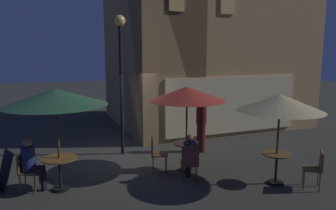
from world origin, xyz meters
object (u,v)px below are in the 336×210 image
at_px(cafe_chair_0, 156,151).
at_px(patron_seated_1, 31,162).
at_px(cafe_table_0, 186,151).
at_px(cafe_chair_3, 316,166).
at_px(patron_seated_0, 189,154).
at_px(cafe_table_2, 276,163).
at_px(patio_umbrella_2, 280,103).
at_px(patio_umbrella_0, 187,94).
at_px(cafe_table_1, 60,166).
at_px(street_lamp_near_corner, 120,57).
at_px(cafe_chair_1, 190,161).
at_px(cafe_chair_2, 25,169).
at_px(patio_umbrella_1, 56,98).
at_px(patron_standing_2, 201,126).

height_order(cafe_chair_0, patron_seated_1, patron_seated_1).
bearing_deg(cafe_table_0, cafe_chair_3, -43.62).
height_order(cafe_chair_0, patron_seated_0, patron_seated_0).
relative_size(cafe_table_2, patio_umbrella_2, 0.35).
distance_m(patio_umbrella_2, cafe_chair_0, 3.37).
bearing_deg(patio_umbrella_0, cafe_table_1, -179.08).
bearing_deg(street_lamp_near_corner, cafe_chair_1, -70.90).
bearing_deg(cafe_chair_3, cafe_chair_2, 20.58).
relative_size(cafe_table_2, cafe_chair_1, 0.80).
height_order(street_lamp_near_corner, cafe_chair_0, street_lamp_near_corner).
xyz_separation_m(patio_umbrella_1, cafe_chair_2, (-0.73, 0.22, -1.62)).
bearing_deg(cafe_chair_1, cafe_chair_3, -99.35).
height_order(cafe_chair_0, cafe_chair_2, cafe_chair_0).
bearing_deg(cafe_table_1, patio_umbrella_1, 0.00).
xyz_separation_m(cafe_table_0, patron_seated_0, (-0.22, -0.64, 0.13)).
xyz_separation_m(cafe_table_0, patron_standing_2, (1.15, 1.34, 0.30)).
xyz_separation_m(patio_umbrella_2, cafe_chair_1, (-1.91, 0.82, -1.42)).
bearing_deg(cafe_table_2, patron_standing_2, 99.49).
relative_size(cafe_table_2, patron_standing_2, 0.46).
xyz_separation_m(street_lamp_near_corner, cafe_table_2, (2.90, -3.66, -2.51)).
height_order(cafe_chair_1, patron_seated_1, patron_seated_1).
xyz_separation_m(cafe_chair_1, cafe_chair_3, (2.57, -1.39, -0.01)).
bearing_deg(cafe_chair_0, cafe_table_2, -19.20).
height_order(cafe_table_2, patron_standing_2, patron_standing_2).
xyz_separation_m(cafe_chair_1, patron_seated_0, (0.05, 0.15, 0.10)).
bearing_deg(cafe_table_0, patio_umbrella_1, -179.08).
relative_size(cafe_table_0, patio_umbrella_2, 0.35).
height_order(cafe_table_0, patron_seated_0, patron_seated_0).
xyz_separation_m(cafe_table_0, patio_umbrella_0, (0.00, 0.00, 1.54)).
relative_size(patron_seated_0, patron_seated_1, 0.96).
distance_m(cafe_chair_2, cafe_chair_3, 6.69).
bearing_deg(cafe_chair_2, patron_standing_2, 29.33).
relative_size(street_lamp_near_corner, patio_umbrella_0, 1.87).
relative_size(cafe_table_1, patio_umbrella_1, 0.33).
relative_size(street_lamp_near_corner, patron_seated_0, 3.58).
distance_m(patio_umbrella_0, patio_umbrella_2, 2.30).
xyz_separation_m(patron_seated_1, patron_standing_2, (4.97, 1.21, 0.14)).
distance_m(patron_seated_0, patron_standing_2, 2.41).
distance_m(patio_umbrella_0, cafe_chair_2, 4.26).
relative_size(cafe_chair_0, cafe_chair_1, 0.95).
xyz_separation_m(cafe_table_2, patio_umbrella_0, (-1.64, 1.61, 1.55)).
xyz_separation_m(cafe_chair_3, patron_seated_0, (-2.52, 1.55, 0.12)).
xyz_separation_m(patio_umbrella_1, patron_seated_0, (3.01, -0.59, -1.49)).
bearing_deg(patron_seated_0, cafe_chair_2, 96.92).
bearing_deg(street_lamp_near_corner, cafe_chair_2, -145.07).
height_order(patio_umbrella_2, patron_standing_2, patio_umbrella_2).
height_order(patio_umbrella_1, cafe_chair_0, patio_umbrella_1).
distance_m(cafe_table_1, cafe_chair_1, 3.05).
relative_size(cafe_chair_3, patron_seated_1, 0.73).
bearing_deg(cafe_chair_2, cafe_table_2, -1.19).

